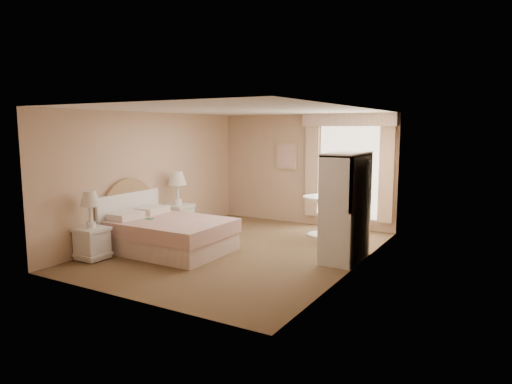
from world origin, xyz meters
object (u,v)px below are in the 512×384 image
Objects in this scene: nightstand_near at (92,235)px; armoire at (346,216)px; bed at (167,233)px; nightstand_far at (178,211)px; cafe_chair at (329,210)px; round_table at (322,209)px.

armoire is at bearing 30.26° from nightstand_near.
nightstand_near is at bearing -123.93° from bed.
bed is 1.60× the size of nightstand_far.
bed is 1.37m from nightstand_far.
nightstand_far is 0.72× the size of armoire.
bed is 1.80× the size of nightstand_near.
bed is 1.28m from nightstand_near.
bed reaches higher than cafe_chair.
round_table is (2.65, 3.57, 0.11)m from nightstand_near.
cafe_chair is at bearing 22.53° from nightstand_far.
bed is 3.18m from round_table.
armoire is at bearing -1.33° from nightstand_far.
bed reaches higher than round_table.
nightstand_near is 4.45m from cafe_chair.
bed is at bearing -159.97° from armoire.
round_table is (1.94, 2.51, 0.21)m from bed.
nightstand_near is 0.63× the size of armoire.
nightstand_near is 0.89× the size of nightstand_far.
round_table is 0.83× the size of cafe_chair.
nightstand_far is (-0.71, 1.16, 0.16)m from bed.
nightstand_far is 3.66m from armoire.
cafe_chair is (2.87, 1.19, 0.08)m from nightstand_far.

